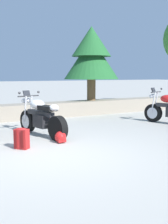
% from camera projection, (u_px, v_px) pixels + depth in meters
% --- Properties ---
extents(ground_plane, '(120.00, 120.00, 0.00)m').
position_uv_depth(ground_plane, '(52.00, 155.00, 5.78)').
color(ground_plane, '#A3A099').
extents(motorcycle_white_centre, '(0.81, 2.05, 1.18)m').
position_uv_depth(motorcycle_white_centre, '(41.00, 118.00, 7.51)').
color(motorcycle_white_centre, black).
rests_on(motorcycle_white_centre, ground).
extents(rider_backpack, '(0.35, 0.35, 0.47)m').
position_uv_depth(rider_backpack, '(22.00, 138.00, 6.23)').
color(rider_backpack, '#A31E1E').
rests_on(rider_backpack, ground).
extents(rider_helmet, '(0.28, 0.28, 0.28)m').
position_uv_depth(rider_helmet, '(61.00, 137.00, 6.78)').
color(rider_helmet, '#B21919').
rests_on(rider_helmet, ground).
extents(pine_tree_mid_left, '(2.24, 2.24, 3.01)m').
position_uv_depth(pine_tree_mid_left, '(91.00, 54.00, 11.58)').
color(pine_tree_mid_left, brown).
rests_on(pine_tree_mid_left, stone_wall).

